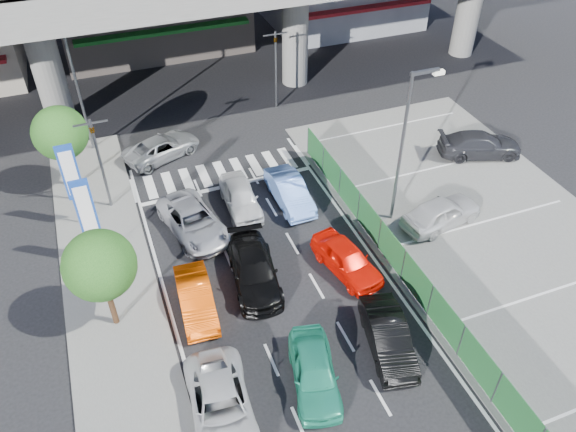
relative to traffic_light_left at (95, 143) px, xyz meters
name	(u,v)px	position (x,y,z in m)	size (l,w,h in m)	color
ground	(309,348)	(6.20, -12.00, -3.94)	(120.00, 120.00, 0.00)	black
parking_lot	(505,249)	(17.20, -10.00, -3.91)	(12.00, 28.00, 0.06)	#5E5E5C
sidewalk_left	(117,323)	(-0.80, -8.00, -3.88)	(4.00, 30.00, 0.12)	#5E5E5C
fence_run	(415,281)	(11.50, -11.00, -3.04)	(0.16, 22.00, 1.80)	#1F5B2A
traffic_light_left	(95,143)	(0.00, 0.00, 0.00)	(1.60, 1.24, 5.20)	#595B60
traffic_light_right	(276,51)	(11.70, 7.00, 0.00)	(1.60, 1.24, 5.20)	#595B60
street_lamp_right	(406,137)	(13.37, -6.00, 0.83)	(1.65, 0.22, 8.00)	#595B60
street_lamp_left	(78,75)	(-0.13, 6.00, 0.83)	(1.65, 0.22, 8.00)	#595B60
signboard_near	(86,211)	(-1.00, -4.01, -0.87)	(0.80, 0.14, 4.70)	#595B60
signboard_far	(71,175)	(-1.40, -1.01, -0.87)	(0.80, 0.14, 4.70)	#595B60
tree_near	(100,266)	(-0.80, -8.00, -0.55)	(2.80, 2.80, 4.80)	#382314
tree_far	(60,133)	(-1.60, 2.50, -0.55)	(2.80, 2.80, 4.80)	#382314
sedan_white_mid_left	(221,405)	(2.16, -13.61, -3.29)	(2.15, 4.67, 1.30)	silver
taxi_teal_mid	(314,372)	(5.76, -13.54, -3.25)	(1.63, 4.05, 1.38)	#269A77
hatch_black_mid_right	(388,337)	(9.09, -13.07, -3.26)	(1.43, 4.10, 1.35)	black
taxi_orange_left	(196,299)	(2.52, -8.41, -3.29)	(1.37, 3.93, 1.30)	#F04D04
sedan_black_mid	(254,270)	(5.32, -7.73, -3.25)	(1.93, 4.76, 1.38)	black
taxi_orange_right	(347,259)	(9.45, -8.55, -3.25)	(1.61, 4.01, 1.37)	#F41304
wagon_silver_front_left	(193,221)	(3.59, -3.45, -3.27)	(2.22, 4.82, 1.34)	#B4B5BC
sedan_white_front_mid	(240,197)	(6.31, -2.48, -3.25)	(1.63, 4.05, 1.38)	silver
kei_truck_front_right	(290,191)	(8.85, -2.91, -3.25)	(1.46, 4.19, 1.38)	#608CE2
crossing_wagon_silver	(162,147)	(3.46, 3.77, -3.31)	(2.08, 4.52, 1.25)	gray
parked_sedan_white	(442,212)	(15.22, -7.31, -3.14)	(1.73, 4.29, 1.46)	silver
parked_sedan_dgrey	(480,144)	(20.78, -2.72, -3.18)	(1.95, 4.81, 1.39)	#2D2D32
traffic_cone	(392,251)	(11.80, -8.59, -3.53)	(0.36, 0.36, 0.69)	#ED3B0D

